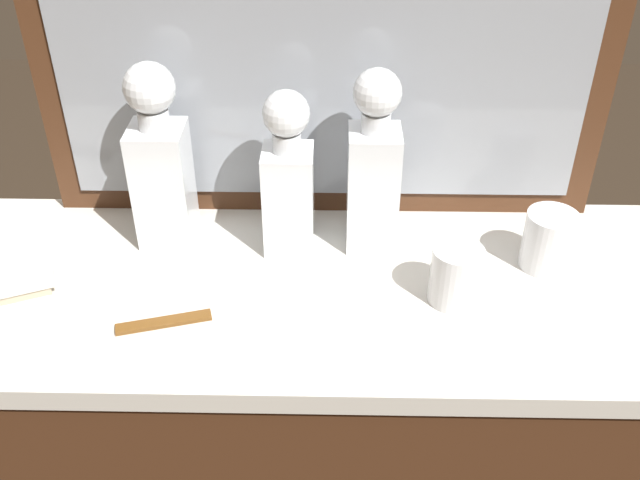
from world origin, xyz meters
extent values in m
cube|color=#472816|center=(0.00, 0.00, 0.40)|extent=(1.14, 0.45, 0.80)
cube|color=silver|center=(0.00, 0.00, 0.82)|extent=(1.18, 0.46, 0.03)
cube|color=white|center=(-0.05, 0.10, 0.92)|extent=(0.08, 0.08, 0.17)
cube|color=#9E5619|center=(-0.05, 0.10, 0.90)|extent=(0.07, 0.07, 0.14)
cylinder|color=white|center=(-0.05, 0.10, 1.02)|extent=(0.04, 0.04, 0.03)
sphere|color=white|center=(-0.05, 0.10, 1.07)|extent=(0.07, 0.07, 0.07)
cube|color=white|center=(0.08, 0.11, 0.93)|extent=(0.08, 0.08, 0.20)
cube|color=#9E5619|center=(0.08, 0.11, 0.90)|extent=(0.07, 0.07, 0.13)
cylinder|color=white|center=(0.08, 0.11, 1.05)|extent=(0.04, 0.04, 0.03)
sphere|color=white|center=(0.08, 0.11, 1.09)|extent=(0.07, 0.07, 0.07)
cube|color=white|center=(-0.25, 0.12, 0.93)|extent=(0.09, 0.09, 0.20)
cube|color=#9E5619|center=(-0.25, 0.12, 0.91)|extent=(0.07, 0.07, 0.16)
cylinder|color=white|center=(-0.25, 0.12, 1.05)|extent=(0.05, 0.05, 0.03)
sphere|color=white|center=(-0.25, 0.12, 1.10)|extent=(0.08, 0.08, 0.08)
cylinder|color=white|center=(0.20, -0.03, 0.88)|extent=(0.07, 0.07, 0.09)
cylinder|color=silver|center=(0.20, -0.03, 0.84)|extent=(0.07, 0.07, 0.01)
cylinder|color=white|center=(0.35, 0.05, 0.88)|extent=(0.08, 0.08, 0.09)
cylinder|color=silver|center=(0.35, 0.05, 0.84)|extent=(0.08, 0.08, 0.01)
cube|color=#B7A88C|center=(-0.47, -0.04, 0.84)|extent=(0.15, 0.10, 0.01)
cube|color=brown|center=(-0.22, -0.10, 0.83)|extent=(0.14, 0.06, 0.01)
camera|label=1|loc=(0.02, -0.86, 1.52)|focal=40.56mm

